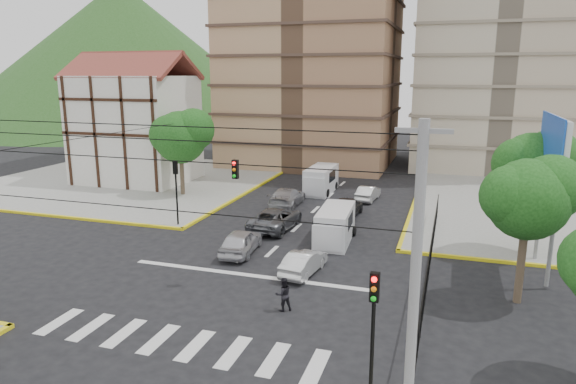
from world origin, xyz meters
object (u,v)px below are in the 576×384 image
at_px(car_white_front_right, 304,262).
at_px(traffic_light_se, 373,318).
at_px(pedestrian_crosswalk, 283,294).
at_px(van_left_lane, 320,181).
at_px(car_silver_front_left, 241,242).
at_px(van_right_lane, 334,227).
at_px(traffic_light_nw, 176,182).

bearing_deg(car_white_front_right, traffic_light_se, 123.78).
bearing_deg(traffic_light_se, car_white_front_right, 116.61).
bearing_deg(traffic_light_se, pedestrian_crosswalk, 129.62).
relative_size(van_left_lane, car_silver_front_left, 1.20).
relative_size(traffic_light_se, van_right_lane, 0.91).
height_order(traffic_light_nw, van_right_lane, traffic_light_nw).
bearing_deg(traffic_light_nw, car_silver_front_left, -30.44).
xyz_separation_m(van_left_lane, car_silver_front_left, (-0.57, -16.40, -0.38)).
height_order(car_silver_front_left, pedestrian_crosswalk, pedestrian_crosswalk).
relative_size(van_right_lane, van_left_lane, 0.96).
xyz_separation_m(traffic_light_se, car_white_front_right, (-5.07, 10.12, -2.50)).
bearing_deg(van_right_lane, car_white_front_right, -97.95).
height_order(traffic_light_se, pedestrian_crosswalk, traffic_light_se).
bearing_deg(van_left_lane, pedestrian_crosswalk, -78.89).
height_order(traffic_light_se, van_right_lane, traffic_light_se).
relative_size(car_silver_front_left, pedestrian_crosswalk, 2.73).
distance_m(traffic_light_nw, van_right_lane, 11.14).
height_order(traffic_light_se, traffic_light_nw, same).
bearing_deg(traffic_light_nw, van_right_lane, -0.66).
distance_m(traffic_light_se, pedestrian_crosswalk, 7.77).
bearing_deg(car_silver_front_left, car_white_front_right, 151.63).
height_order(traffic_light_nw, car_white_front_right, traffic_light_nw).
distance_m(van_right_lane, pedestrian_crosswalk, 9.77).
height_order(van_right_lane, pedestrian_crosswalk, van_right_lane).
height_order(traffic_light_nw, pedestrian_crosswalk, traffic_light_nw).
xyz_separation_m(traffic_light_se, van_right_lane, (-4.66, 15.47, -2.08)).
distance_m(traffic_light_se, van_left_lane, 29.77).
distance_m(traffic_light_nw, car_silver_front_left, 7.58).
relative_size(traffic_light_nw, van_right_lane, 0.91).
xyz_separation_m(traffic_light_nw, van_right_lane, (10.94, -0.13, -2.08)).
bearing_deg(car_silver_front_left, traffic_light_nw, -35.79).
relative_size(traffic_light_se, van_left_lane, 0.88).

